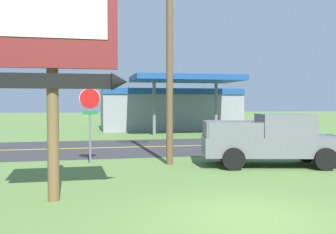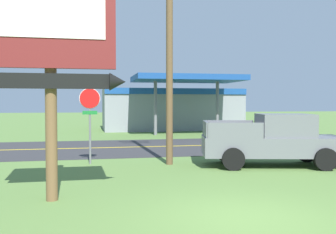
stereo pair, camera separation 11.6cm
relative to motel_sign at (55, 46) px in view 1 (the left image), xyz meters
name	(u,v)px [view 1 (the left image)]	position (x,y,z in m)	size (l,w,h in m)	color
ground_plane	(249,219)	(3.97, -2.20, -3.72)	(180.00, 180.00, 0.00)	#5B7F3D
road_asphalt	(149,147)	(3.97, 10.80, -3.71)	(140.00, 8.00, 0.02)	#333335
road_centre_line	(149,147)	(3.97, 10.80, -3.70)	(126.00, 0.20, 0.01)	gold
motel_sign	(55,46)	(0.00, 0.00, 0.00)	(3.34, 0.54, 5.55)	brown
stop_sign	(90,112)	(0.84, 5.57, -1.70)	(0.80, 0.08, 2.95)	slate
utility_pole	(170,30)	(3.85, 4.91, 1.45)	(1.85, 0.26, 9.75)	brown
gas_station	(170,108)	(7.99, 23.97, -1.78)	(12.00, 11.50, 4.40)	gray
pickup_grey_parked_on_lawn	(274,140)	(7.64, 3.76, -2.76)	(5.51, 3.08, 1.96)	slate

